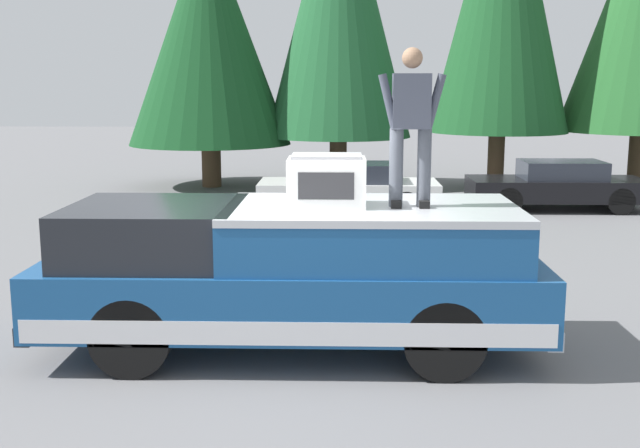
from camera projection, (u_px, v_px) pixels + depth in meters
The scene contains 7 objects.
ground_plane at pixel (284, 357), 8.52m from camera, with size 90.00×90.00×0.00m, color slate.
pickup_truck at pixel (293, 274), 8.65m from camera, with size 2.01×5.54×1.65m.
compressor_unit at pixel (327, 181), 8.42m from camera, with size 0.65×0.84×0.56m.
person_on_truck_bed at pixel (411, 123), 8.25m from camera, with size 0.29×0.72×1.69m.
parked_car_black at pixel (558, 185), 18.36m from camera, with size 1.64×4.10×1.16m.
parked_car_white at pixel (349, 188), 17.83m from camera, with size 1.64×4.10×1.16m.
conifer_center_right at pixel (208, 33), 21.76m from camera, with size 4.61×4.61×7.45m.
Camera 1 is at (-8.10, -0.62, 2.97)m, focal length 43.56 mm.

